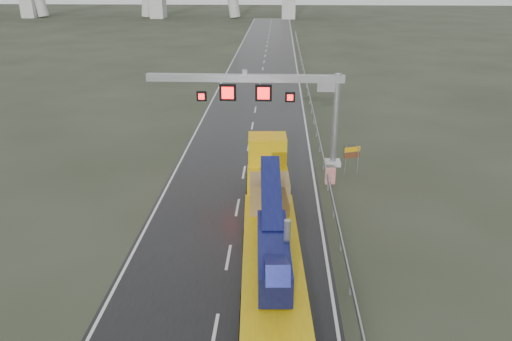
{
  "coord_description": "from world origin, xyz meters",
  "views": [
    {
      "loc": [
        2.56,
        -18.93,
        14.44
      ],
      "look_at": [
        1.27,
        8.6,
        3.2
      ],
      "focal_mm": 35.0,
      "sensor_mm": 36.0,
      "label": 1
    }
  ],
  "objects_px": {
    "sign_gantry": "(273,94)",
    "heavy_haul_truck": "(270,209)",
    "exit_sign_pair": "(352,155)",
    "striped_barrier": "(330,176)"
  },
  "relations": [
    {
      "from": "striped_barrier",
      "to": "exit_sign_pair",
      "type": "bearing_deg",
      "value": 40.34
    },
    {
      "from": "sign_gantry",
      "to": "exit_sign_pair",
      "type": "distance_m",
      "value": 7.48
    },
    {
      "from": "exit_sign_pair",
      "to": "striped_barrier",
      "type": "bearing_deg",
      "value": -154.09
    },
    {
      "from": "sign_gantry",
      "to": "heavy_haul_truck",
      "type": "height_order",
      "value": "sign_gantry"
    },
    {
      "from": "exit_sign_pair",
      "to": "striped_barrier",
      "type": "relative_size",
      "value": 1.88
    },
    {
      "from": "sign_gantry",
      "to": "heavy_haul_truck",
      "type": "relative_size",
      "value": 0.75
    },
    {
      "from": "sign_gantry",
      "to": "striped_barrier",
      "type": "xyz_separation_m",
      "value": [
        4.23,
        -3.76,
        -5.03
      ]
    },
    {
      "from": "heavy_haul_truck",
      "to": "exit_sign_pair",
      "type": "xyz_separation_m",
      "value": [
        5.9,
        9.82,
        -0.26
      ]
    },
    {
      "from": "sign_gantry",
      "to": "striped_barrier",
      "type": "bearing_deg",
      "value": -41.65
    },
    {
      "from": "exit_sign_pair",
      "to": "striped_barrier",
      "type": "distance_m",
      "value": 2.71
    }
  ]
}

